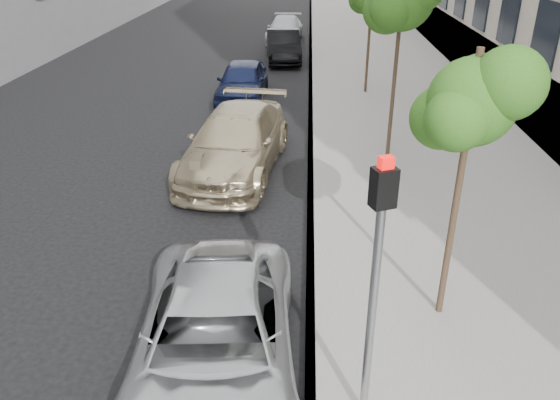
# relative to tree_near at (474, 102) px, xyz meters

# --- Properties ---
(ground) EXTENTS (160.00, 160.00, 0.00)m
(ground) POSITION_rel_tree_near_xyz_m (-3.23, -1.50, -3.52)
(ground) COLOR black
(ground) RESTS_ON ground
(sidewalk) EXTENTS (6.40, 72.00, 0.14)m
(sidewalk) POSITION_rel_tree_near_xyz_m (1.07, 22.50, -3.45)
(sidewalk) COLOR gray
(sidewalk) RESTS_ON ground
(curb) EXTENTS (0.15, 72.00, 0.14)m
(curb) POSITION_rel_tree_near_xyz_m (-2.05, 22.50, -3.45)
(curb) COLOR #9E9B93
(curb) RESTS_ON ground
(tree_near) EXTENTS (1.57, 1.37, 4.15)m
(tree_near) POSITION_rel_tree_near_xyz_m (0.00, 0.00, 0.00)
(tree_near) COLOR #38281C
(tree_near) RESTS_ON sidewalk
(signal_pole) EXTENTS (0.29, 0.26, 3.43)m
(signal_pole) POSITION_rel_tree_near_xyz_m (-1.40, -2.12, -1.25)
(signal_pole) COLOR #939699
(signal_pole) RESTS_ON sidewalk
(minivan) EXTENTS (2.50, 4.80, 1.29)m
(minivan) POSITION_rel_tree_near_xyz_m (-3.33, -1.49, -2.87)
(minivan) COLOR #B0B3B5
(minivan) RESTS_ON ground
(suv) EXTENTS (2.71, 5.42, 1.51)m
(suv) POSITION_rel_tree_near_xyz_m (-3.94, 5.74, -2.76)
(suv) COLOR tan
(suv) RESTS_ON ground
(sedan_blue) EXTENTS (1.67, 4.07, 1.38)m
(sedan_blue) POSITION_rel_tree_near_xyz_m (-4.49, 12.03, -2.82)
(sedan_blue) COLOR #101635
(sedan_blue) RESTS_ON ground
(sedan_black) EXTENTS (1.84, 4.30, 1.38)m
(sedan_black) POSITION_rel_tree_near_xyz_m (-3.33, 18.67, -2.83)
(sedan_black) COLOR black
(sedan_black) RESTS_ON ground
(sedan_rear) EXTENTS (2.00, 4.53, 1.29)m
(sedan_rear) POSITION_rel_tree_near_xyz_m (-3.47, 23.60, -2.87)
(sedan_rear) COLOR #B2B5BA
(sedan_rear) RESTS_ON ground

